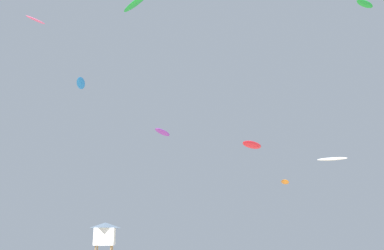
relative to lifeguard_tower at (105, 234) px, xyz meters
name	(u,v)px	position (x,y,z in m)	size (l,w,h in m)	color
lifeguard_tower	(105,234)	(0.00, 0.00, 0.00)	(2.30, 2.30, 4.15)	#8C704C
kite_aloft_0	(36,20)	(-7.05, -6.78, 20.02)	(1.84, 1.88, 0.41)	#E5598C
kite_aloft_1	(252,145)	(12.10, -14.27, 6.16)	(2.18, 2.15, 0.54)	red
kite_aloft_2	(136,3)	(2.69, -8.88, 21.14)	(3.25, 4.02, 0.92)	green
kite_aloft_3	(365,4)	(25.19, -9.64, 21.84)	(2.38, 1.58, 0.53)	green
kite_aloft_4	(285,182)	(23.25, 12.72, 7.30)	(2.09, 3.99, 0.61)	orange
kite_aloft_5	(81,83)	(-4.58, 4.99, 18.19)	(1.23, 3.77, 0.92)	blue
kite_aloft_7	(163,132)	(5.72, 5.39, 12.21)	(2.54, 3.88, 0.39)	purple
kite_aloft_8	(332,159)	(27.78, 6.76, 9.53)	(3.87, 2.56, 0.69)	white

